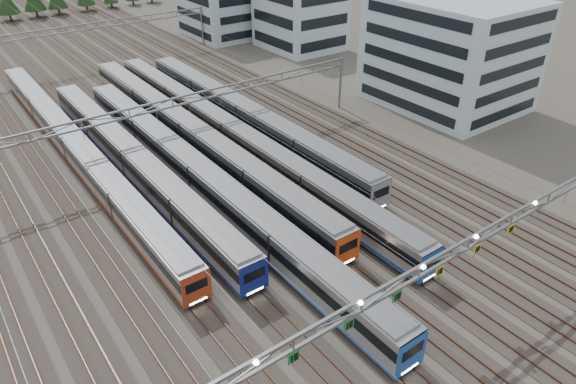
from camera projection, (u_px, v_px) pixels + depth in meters
ground at (407, 344)px, 40.15m from camera, size 400.00×400.00×0.00m
track_bed at (51, 43)px, 108.07m from camera, size 54.00×260.00×5.42m
train_a at (75, 147)px, 65.07m from camera, size 2.76×66.02×3.59m
train_b at (134, 161)px, 61.63m from camera, size 2.89×53.14×3.77m
train_c at (200, 178)px, 58.10m from camera, size 2.96×63.37×3.86m
train_d at (190, 134)px, 68.14m from camera, size 2.96×62.53×3.86m
train_e at (231, 133)px, 68.47m from camera, size 2.79×68.51×3.63m
train_f at (245, 116)px, 73.00m from camera, size 3.07×53.97×4.00m
gantry_near at (420, 275)px, 36.35m from camera, size 56.36×0.61×8.08m
gantry_mid at (173, 110)px, 64.30m from camera, size 56.36×0.36×8.00m
gantry_far at (67, 35)px, 95.22m from camera, size 56.36×0.36×8.00m
depot_bldg_south at (450, 53)px, 79.21m from camera, size 18.00×22.00×16.35m
depot_bldg_mid at (300, 16)px, 107.48m from camera, size 14.00×16.00×13.22m
depot_bldg_north at (236, 1)px, 117.87m from camera, size 22.00×18.00×14.13m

